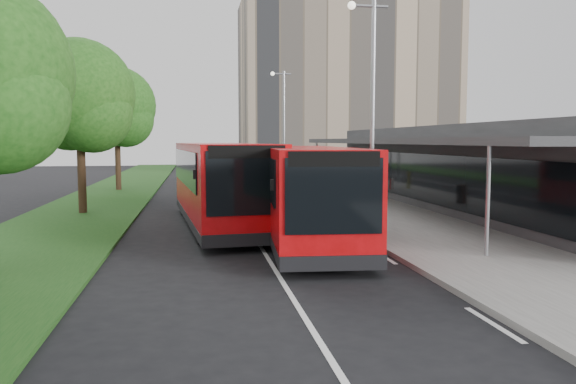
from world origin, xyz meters
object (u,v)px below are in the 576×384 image
tree_mid (79,102)px  lamp_post_far (283,121)px  car_near (236,168)px  car_far (206,165)px  tree_far (117,111)px  litter_bin (351,196)px  bollard (304,181)px  lamp_post_near (370,101)px  bus_main (306,193)px  bus_second (221,184)px

tree_mid → lamp_post_far: (11.13, 12.95, -0.32)m
car_near → car_far: 5.94m
tree_far → tree_mid: bearing=-90.0°
litter_bin → car_far: bearing=100.3°
tree_mid → lamp_post_far: size_ratio=0.97×
bollard → car_near: bearing=97.8°
lamp_post_far → litter_bin: size_ratio=8.47×
lamp_post_far → car_near: 17.72m
tree_mid → litter_bin: (12.53, 0.35, -4.41)m
tree_mid → lamp_post_near: (11.13, -7.05, -0.32)m
tree_mid → car_far: bearing=80.0°
lamp_post_far → car_near: lamp_post_far is taller
bus_main → lamp_post_near: bearing=25.4°
tree_far → car_near: size_ratio=2.56×
bus_main → tree_mid: bearing=141.2°
tree_mid → litter_bin: bearing=1.6°
tree_mid → litter_bin: tree_mid is taller
bus_second → car_far: bus_second is taller
lamp_post_far → bollard: lamp_post_far is taller
lamp_post_near → bus_main: bearing=-158.7°
lamp_post_near → car_far: (-4.94, 42.30, -4.06)m
tree_far → car_far: tree_far is taller
tree_far → bus_second: tree_far is taller
lamp_post_near → car_near: bearing=93.2°
litter_bin → car_far: (-6.35, 34.90, 0.04)m
litter_bin → bollard: 8.87m
lamp_post_far → bus_main: size_ratio=0.72×
litter_bin → car_far: car_far is taller
lamp_post_near → tree_mid: bearing=147.6°
litter_bin → tree_mid: bearing=-178.4°
lamp_post_near → bus_second: 6.53m
bus_second → car_near: size_ratio=3.64×
litter_bin → car_far: 35.48m
bus_second → bollard: (5.92, 13.65, -0.92)m
bus_main → bollard: (3.29, 17.22, -0.86)m
tree_far → car_near: bearing=63.4°
car_near → car_far: (-2.86, 5.20, 0.12)m
bus_second → litter_bin: bearing=30.9°
bus_main → car_far: 43.35m
bus_main → car_near: size_ratio=3.50×
lamp_post_near → bollard: bearing=87.2°
litter_bin → car_near: 29.91m
lamp_post_far → car_far: bearing=102.5°
tree_mid → lamp_post_far: bearing=49.3°
tree_far → litter_bin: (12.53, -11.65, -4.62)m
lamp_post_near → bus_second: bearing=153.2°
tree_mid → bollard: (11.91, 9.19, -4.31)m
lamp_post_near → litter_bin: (1.41, 7.40, -4.10)m
bus_second → bollard: size_ratio=10.03×
tree_far → bus_main: size_ratio=0.73×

